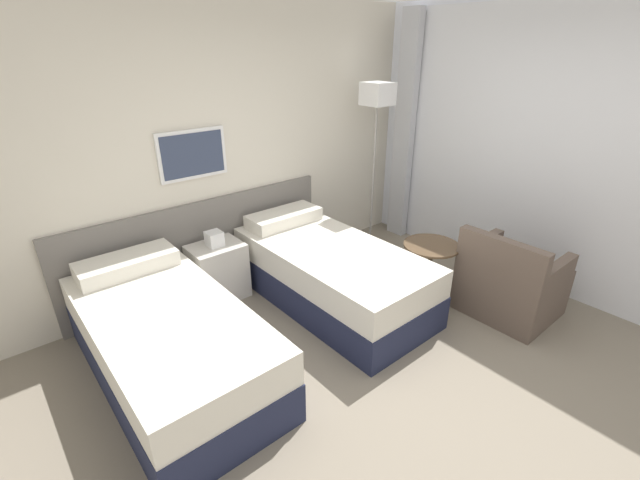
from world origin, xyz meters
name	(u,v)px	position (x,y,z in m)	size (l,w,h in m)	color
ground_plane	(410,382)	(0.00, 0.00, 0.00)	(16.00, 16.00, 0.00)	slate
wall_headboard	(236,154)	(-0.03, 2.27, 1.30)	(10.00, 0.10, 2.70)	beige
wall_window	(578,158)	(2.16, -0.02, 1.34)	(0.21, 4.74, 2.70)	white
bed_near_door	(169,341)	(-1.29, 1.23, 0.30)	(0.96, 1.97, 0.70)	#1E233D
bed_near_window	(330,273)	(0.29, 1.23, 0.30)	(0.96, 1.97, 0.70)	#1E233D
nightstand	(218,271)	(-0.50, 1.97, 0.29)	(0.49, 0.38, 0.70)	beige
floor_lamp	(377,107)	(1.46, 1.81, 1.66)	(0.28, 0.28, 1.91)	#9E9993
side_table	(430,261)	(1.04, 0.65, 0.41)	(0.52, 0.52, 0.58)	brown
armchair	(510,285)	(1.41, 0.03, 0.28)	(0.72, 0.77, 0.82)	brown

